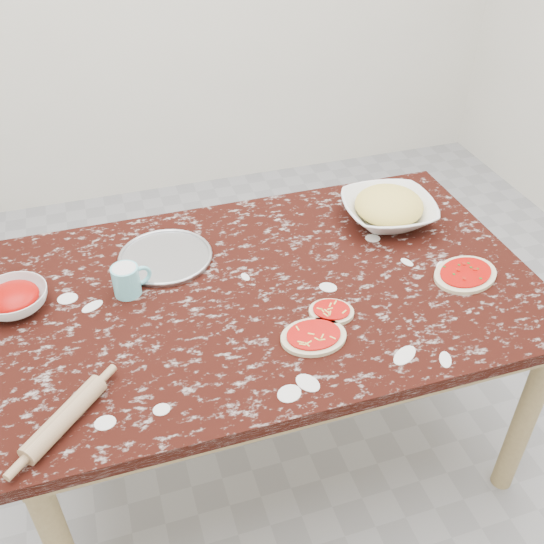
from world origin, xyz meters
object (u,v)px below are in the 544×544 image
Objects in this scene: cheese_bowl at (388,211)px; flour_mug at (127,280)px; worktable at (272,306)px; pizza_tray at (166,258)px; rolling_pin at (65,418)px; sauce_bowl at (14,300)px.

cheese_bowl is 0.92m from flour_mug.
pizza_tray is at bearing 141.32° from worktable.
cheese_bowl reaches higher than rolling_pin.
rolling_pin is at bearing -152.73° from cheese_bowl.
cheese_bowl reaches higher than worktable.
sauce_bowl reaches higher than pizza_tray.
sauce_bowl is at bearing -166.90° from pizza_tray.
flour_mug is (-0.91, -0.13, 0.01)m from cheese_bowl.
worktable is 0.45m from flour_mug.
pizza_tray is at bearing 13.10° from sauce_bowl.
worktable is 6.45× the size of rolling_pin.
flour_mug reaches higher than cheese_bowl.
rolling_pin is (0.12, -0.48, -0.01)m from sauce_bowl.
cheese_bowl reaches higher than pizza_tray.
flour_mug is (-0.13, -0.13, 0.04)m from pizza_tray.
pizza_tray is 0.19m from flour_mug.
flour_mug reaches higher than rolling_pin.
sauce_bowl is (-0.45, -0.11, 0.02)m from pizza_tray.
worktable is 5.07× the size of cheese_bowl.
rolling_pin reaches higher than pizza_tray.
rolling_pin is (-0.62, -0.35, 0.11)m from worktable.
sauce_bowl is 0.49m from rolling_pin.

